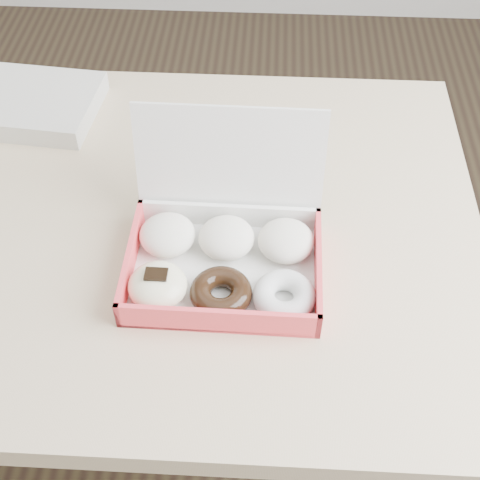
{
  "coord_description": "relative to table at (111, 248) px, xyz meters",
  "views": [
    {
      "loc": [
        0.26,
        -0.73,
        1.51
      ],
      "look_at": [
        0.22,
        -0.1,
        0.82
      ],
      "focal_mm": 50.0,
      "sensor_mm": 36.0,
      "label": 1
    }
  ],
  "objects": [
    {
      "name": "donut_box",
      "position": [
        0.2,
        -0.1,
        0.11
      ],
      "size": [
        0.28,
        0.25,
        0.2
      ],
      "rotation": [
        0.0,
        0.0,
        -0.01
      ],
      "color": "white",
      "rests_on": "table"
    },
    {
      "name": "newspapers",
      "position": [
        -0.18,
        0.26,
        0.1
      ],
      "size": [
        0.25,
        0.21,
        0.04
      ],
      "primitive_type": "cube",
      "rotation": [
        0.0,
        0.0,
        -0.1
      ],
      "color": "silver",
      "rests_on": "table"
    },
    {
      "name": "ground",
      "position": [
        0.0,
        0.0,
        -0.67
      ],
      "size": [
        4.0,
        4.0,
        0.0
      ],
      "primitive_type": "plane",
      "color": "black",
      "rests_on": "ground"
    },
    {
      "name": "table",
      "position": [
        0.0,
        0.0,
        0.0
      ],
      "size": [
        1.2,
        0.8,
        0.75
      ],
      "color": "tan",
      "rests_on": "ground"
    }
  ]
}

